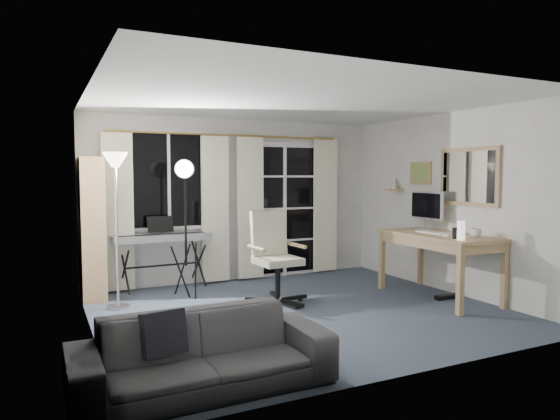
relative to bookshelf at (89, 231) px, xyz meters
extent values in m
cube|color=#3B4856|center=(2.12, -1.78, -0.86)|extent=(4.50, 4.00, 0.02)
cube|color=white|center=(1.07, 0.20, 0.65)|extent=(1.20, 0.06, 1.40)
cube|color=black|center=(1.07, 0.17, 0.65)|extent=(1.10, 0.02, 1.30)
cube|color=white|center=(1.07, 0.16, 0.65)|extent=(0.04, 0.03, 1.30)
cube|color=white|center=(2.87, 0.20, 0.17)|extent=(1.32, 0.06, 2.11)
cube|color=black|center=(2.57, 0.17, 0.17)|extent=(0.55, 0.02, 1.95)
cube|color=black|center=(3.17, 0.17, 0.17)|extent=(0.55, 0.02, 1.95)
cube|color=white|center=(2.87, 0.16, 0.17)|extent=(0.05, 0.04, 2.05)
cube|color=white|center=(2.87, 0.16, -0.30)|extent=(1.15, 0.03, 0.03)
cube|color=white|center=(2.87, 0.16, 0.20)|extent=(1.15, 0.03, 0.03)
cube|color=white|center=(2.87, 0.16, 0.70)|extent=(1.15, 0.03, 0.03)
cylinder|color=gold|center=(1.97, 0.12, 1.30)|extent=(3.50, 0.03, 0.03)
cube|color=#F9EFCB|center=(0.37, 0.10, 0.23)|extent=(0.40, 0.07, 2.10)
cube|color=#F9EFCB|center=(1.72, 0.10, 0.23)|extent=(0.40, 0.07, 2.10)
cube|color=#F9EFCB|center=(2.27, 0.10, 0.23)|extent=(0.40, 0.07, 2.10)
cube|color=#F9EFCB|center=(3.57, 0.10, 0.23)|extent=(0.40, 0.07, 2.10)
cube|color=tan|center=(0.02, -0.39, 0.05)|extent=(0.29, 0.03, 1.79)
cube|color=tan|center=(0.04, 0.42, 0.05)|extent=(0.29, 0.03, 1.79)
cube|color=tan|center=(-0.10, 0.02, 0.05)|extent=(0.05, 0.81, 1.79)
cube|color=tan|center=(0.03, 0.01, -0.82)|extent=(0.31, 0.81, 0.02)
cube|color=tan|center=(0.03, 0.01, -0.49)|extent=(0.31, 0.81, 0.02)
cube|color=tan|center=(0.03, 0.01, -0.15)|extent=(0.31, 0.81, 0.02)
cube|color=tan|center=(0.03, 0.01, 0.19)|extent=(0.31, 0.81, 0.02)
cube|color=tan|center=(0.03, 0.01, 0.53)|extent=(0.31, 0.81, 0.02)
cube|color=tan|center=(0.03, 0.01, 0.92)|extent=(0.31, 0.81, 0.02)
cube|color=beige|center=(0.04, -0.32, -0.37)|extent=(0.20, 0.06, 0.23)
cube|color=tan|center=(0.04, -0.23, -0.39)|extent=(0.20, 0.04, 0.18)
cube|color=#343434|center=(0.05, -0.16, -0.38)|extent=(0.20, 0.04, 0.21)
cube|color=tan|center=(0.05, -0.09, -0.35)|extent=(0.20, 0.04, 0.27)
cube|color=beige|center=(0.05, -0.02, -0.38)|extent=(0.20, 0.05, 0.21)
cube|color=#9C362C|center=(0.05, 0.06, -0.37)|extent=(0.20, 0.04, 0.22)
cube|color=#315095|center=(0.05, 0.13, -0.37)|extent=(0.20, 0.05, 0.22)
cube|color=tan|center=(0.06, 0.21, -0.38)|extent=(0.20, 0.03, 0.21)
cube|color=#9C362C|center=(0.06, 0.28, -0.37)|extent=(0.20, 0.05, 0.21)
cube|color=#343434|center=(0.06, 0.36, -0.36)|extent=(0.20, 0.03, 0.24)
cube|color=#315095|center=(0.04, -0.32, -0.02)|extent=(0.20, 0.03, 0.25)
cube|color=#343434|center=(0.04, -0.25, -0.02)|extent=(0.20, 0.06, 0.24)
cube|color=#343434|center=(0.05, -0.16, -0.04)|extent=(0.20, 0.04, 0.21)
cube|color=#315095|center=(0.05, -0.10, -0.04)|extent=(0.20, 0.03, 0.19)
cube|color=#315095|center=(0.05, -0.03, -0.04)|extent=(0.20, 0.04, 0.21)
cube|color=#343434|center=(0.05, 0.04, -0.02)|extent=(0.20, 0.03, 0.25)
cube|color=#343434|center=(0.05, 0.10, -0.04)|extent=(0.20, 0.05, 0.20)
cube|color=#D4CA4F|center=(0.05, 0.18, -0.04)|extent=(0.20, 0.04, 0.21)
cube|color=tan|center=(0.06, 0.25, -0.03)|extent=(0.20, 0.03, 0.22)
cube|color=#343434|center=(0.06, 0.31, -0.04)|extent=(0.20, 0.03, 0.21)
cube|color=#9C362C|center=(0.04, -0.32, 0.33)|extent=(0.20, 0.04, 0.25)
cube|color=#343434|center=(0.04, -0.25, 0.30)|extent=(0.20, 0.03, 0.19)
cube|color=beige|center=(0.04, -0.19, 0.34)|extent=(0.20, 0.03, 0.27)
cube|color=beige|center=(0.05, -0.12, 0.32)|extent=(0.20, 0.04, 0.25)
cube|color=tan|center=(0.05, -0.06, 0.30)|extent=(0.20, 0.03, 0.20)
cube|color=#315095|center=(0.05, 0.01, 0.30)|extent=(0.20, 0.04, 0.21)
cylinder|color=#B2B2B7|center=(0.24, -0.71, -0.84)|extent=(0.34, 0.34, 0.03)
cylinder|color=#B2B2B7|center=(0.24, -0.71, 0.02)|extent=(0.04, 0.04, 1.70)
cone|color=#FFE5B2|center=(0.24, -0.71, 0.90)|extent=(0.37, 0.37, 0.17)
cylinder|color=black|center=(0.41, -0.09, -0.50)|extent=(0.04, 0.63, 0.57)
cylinder|color=black|center=(0.41, -0.09, -0.50)|extent=(0.04, 0.63, 0.57)
cylinder|color=black|center=(1.42, -0.06, -0.50)|extent=(0.04, 0.63, 0.57)
cylinder|color=black|center=(1.42, -0.06, -0.50)|extent=(0.04, 0.63, 0.57)
cylinder|color=black|center=(0.91, -0.08, -0.50)|extent=(1.00, 0.05, 0.02)
cube|color=silver|center=(0.91, -0.08, -0.12)|extent=(1.31, 0.37, 0.09)
cube|color=white|center=(0.92, -0.16, -0.08)|extent=(1.21, 0.18, 0.02)
cube|color=black|center=(0.92, -0.12, -0.07)|extent=(1.17, 0.11, 0.01)
cube|color=black|center=(0.91, 0.02, 0.05)|extent=(0.35, 0.08, 0.22)
cylinder|color=black|center=(1.23, -0.57, -0.53)|extent=(0.11, 0.27, 0.72)
cylinder|color=black|center=(1.09, -0.41, -0.53)|extent=(0.19, 0.22, 0.72)
cylinder|color=black|center=(1.03, -0.61, -0.53)|extent=(0.28, 0.08, 0.72)
cylinder|color=black|center=(1.12, -0.53, 0.18)|extent=(0.04, 0.04, 1.25)
cylinder|color=silver|center=(1.10, -0.58, 0.80)|extent=(0.27, 0.20, 0.24)
cylinder|color=white|center=(1.07, -0.65, 0.80)|extent=(0.20, 0.09, 0.21)
cube|color=black|center=(2.26, -1.36, -0.80)|extent=(0.34, 0.07, 0.04)
cylinder|color=black|center=(2.34, -1.35, -0.82)|extent=(0.06, 0.06, 0.05)
cube|color=black|center=(2.08, -1.14, -0.80)|extent=(0.14, 0.34, 0.04)
cylinder|color=black|center=(2.10, -1.06, -0.82)|extent=(0.06, 0.06, 0.05)
cube|color=black|center=(1.82, -1.24, -0.80)|extent=(0.32, 0.23, 0.04)
cylinder|color=black|center=(1.75, -1.20, -0.82)|extent=(0.06, 0.06, 0.05)
cube|color=black|center=(1.84, -1.52, -0.80)|extent=(0.30, 0.26, 0.04)
cylinder|color=black|center=(1.77, -1.57, -0.82)|extent=(0.06, 0.06, 0.05)
cube|color=black|center=(2.11, -1.59, -0.80)|extent=(0.17, 0.34, 0.04)
cylinder|color=black|center=(2.14, -1.67, -0.82)|extent=(0.06, 0.06, 0.05)
cylinder|color=black|center=(2.02, -1.37, -0.55)|extent=(0.07, 0.07, 0.43)
cube|color=beige|center=(2.02, -1.37, -0.32)|extent=(0.52, 0.52, 0.09)
cube|color=beige|center=(2.01, -1.14, 0.00)|extent=(0.48, 0.16, 0.56)
cube|color=black|center=(2.01, -1.09, 0.02)|extent=(0.45, 0.13, 0.51)
cylinder|color=tan|center=(1.74, -1.36, -0.15)|extent=(0.07, 0.43, 0.05)
cylinder|color=tan|center=(2.30, -1.33, -0.15)|extent=(0.07, 0.43, 0.05)
cube|color=tan|center=(4.00, -1.98, -0.04)|extent=(0.81, 1.56, 0.04)
cube|color=tan|center=(4.00, -1.98, -0.12)|extent=(0.76, 1.52, 0.11)
cube|color=tan|center=(3.64, -2.71, -0.46)|extent=(0.07, 0.07, 0.78)
cube|color=tan|center=(4.33, -2.72, -0.46)|extent=(0.07, 0.07, 0.78)
cube|color=tan|center=(3.68, -1.25, -0.46)|extent=(0.07, 0.07, 0.78)
cube|color=tan|center=(4.36, -1.26, -0.46)|extent=(0.07, 0.07, 0.78)
cube|color=silver|center=(4.20, -1.53, -0.01)|extent=(0.20, 0.14, 0.02)
cube|color=silver|center=(4.20, -1.53, 0.13)|extent=(0.04, 0.03, 0.24)
cube|color=silver|center=(4.20, -1.53, 0.31)|extent=(0.05, 0.60, 0.38)
cube|color=black|center=(4.18, -1.53, 0.31)|extent=(0.02, 0.55, 0.33)
cube|color=white|center=(3.95, -1.92, -0.01)|extent=(0.16, 0.47, 0.02)
cube|color=white|center=(3.89, -2.25, -0.01)|extent=(0.07, 0.11, 0.02)
cube|color=white|center=(4.06, -2.14, -0.02)|extent=(0.28, 0.36, 0.01)
cube|color=white|center=(4.02, -2.36, -0.02)|extent=(0.25, 0.19, 0.00)
cube|color=black|center=(3.79, -2.47, 0.04)|extent=(0.06, 0.05, 0.13)
cylinder|color=white|center=(3.77, -2.58, 0.09)|extent=(0.09, 0.09, 0.22)
cube|color=black|center=(4.06, -2.09, -0.82)|extent=(0.33, 0.10, 0.06)
imported|color=silver|center=(4.10, -2.48, 0.05)|extent=(0.14, 0.11, 0.14)
cube|color=tan|center=(4.35, -2.13, 0.70)|extent=(0.04, 0.94, 0.74)
cube|color=white|center=(4.33, -2.13, 0.70)|extent=(0.01, 0.84, 0.64)
cube|color=tan|center=(4.35, -1.23, 0.75)|extent=(0.03, 0.42, 0.32)
cube|color=#418348|center=(4.34, -1.23, 0.75)|extent=(0.00, 0.36, 0.26)
cube|color=tan|center=(4.28, -0.73, 0.50)|extent=(0.16, 0.30, 0.02)
cone|color=beige|center=(4.28, -0.73, 0.59)|extent=(0.12, 0.12, 0.15)
imported|color=#292A2C|center=(0.49, -3.33, -0.48)|extent=(1.88, 0.56, 0.73)
cube|color=black|center=(0.22, -3.24, -0.42)|extent=(0.34, 0.23, 0.33)
camera|label=1|loc=(-0.56, -6.78, 0.72)|focal=32.00mm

